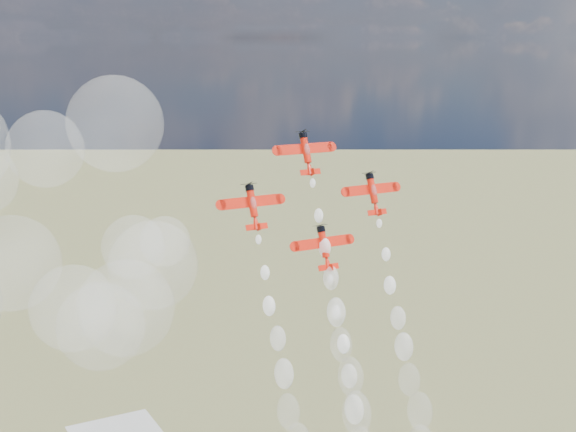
# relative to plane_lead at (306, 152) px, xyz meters

# --- Properties ---
(plane_lead) EXTENTS (12.45, 5.79, 8.44)m
(plane_lead) POSITION_rel_plane_lead_xyz_m (0.00, 0.00, 0.00)
(plane_lead) COLOR red
(plane_lead) RESTS_ON ground
(plane_left) EXTENTS (12.45, 5.79, 8.44)m
(plane_left) POSITION_rel_plane_lead_xyz_m (-13.60, -3.65, -8.79)
(plane_left) COLOR red
(plane_left) RESTS_ON ground
(plane_right) EXTENTS (12.45, 5.79, 8.44)m
(plane_right) POSITION_rel_plane_lead_xyz_m (13.60, -3.65, -8.79)
(plane_right) COLOR red
(plane_right) RESTS_ON ground
(plane_slot) EXTENTS (12.45, 5.79, 8.44)m
(plane_slot) POSITION_rel_plane_lead_xyz_m (0.00, -7.30, -17.58)
(plane_slot) COLOR red
(plane_slot) RESTS_ON ground
(smoke_trail_lead) EXTENTS (5.12, 20.39, 44.54)m
(smoke_trail_lead) POSITION_rel_plane_lead_xyz_m (0.11, -16.06, -38.87)
(smoke_trail_lead) COLOR white
(smoke_trail_lead) RESTS_ON plane_lead
(smoke_trail_left) EXTENTS (5.10, 20.21, 43.60)m
(smoke_trail_left) POSITION_rel_plane_lead_xyz_m (-13.53, -19.92, -47.25)
(smoke_trail_left) COLOR white
(smoke_trail_left) RESTS_ON plane_left
(smoke_trail_right) EXTENTS (5.81, 20.25, 44.26)m
(smoke_trail_right) POSITION_rel_plane_lead_xyz_m (13.40, -19.89, -47.42)
(smoke_trail_right) COLOR white
(smoke_trail_right) RESTS_ON plane_right
(drifted_smoke_cloud) EXTENTS (67.19, 38.48, 53.48)m
(drifted_smoke_cloud) POSITION_rel_plane_lead_xyz_m (-47.35, 8.64, -14.32)
(drifted_smoke_cloud) COLOR white
(drifted_smoke_cloud) RESTS_ON ground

